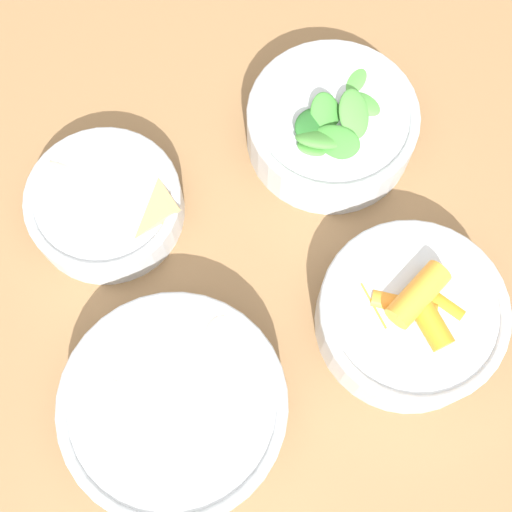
{
  "coord_description": "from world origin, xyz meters",
  "views": [
    {
      "loc": [
        0.0,
        0.15,
        1.36
      ],
      "look_at": [
        -0.07,
        -0.05,
        0.75
      ],
      "focal_mm": 50.0,
      "sensor_mm": 36.0,
      "label": 1
    }
  ],
  "objects_px": {
    "bowl_carrots": "(410,315)",
    "bowl_beans_hotdog": "(175,407)",
    "bowl_cookies": "(105,203)",
    "bowl_greens": "(332,124)"
  },
  "relations": [
    {
      "from": "bowl_carrots",
      "to": "bowl_cookies",
      "type": "bearing_deg",
      "value": -40.35
    },
    {
      "from": "bowl_carrots",
      "to": "bowl_beans_hotdog",
      "type": "relative_size",
      "value": 0.86
    },
    {
      "from": "bowl_carrots",
      "to": "bowl_beans_hotdog",
      "type": "xyz_separation_m",
      "value": [
        0.22,
        0.01,
        -0.0
      ]
    },
    {
      "from": "bowl_beans_hotdog",
      "to": "bowl_cookies",
      "type": "bearing_deg",
      "value": -87.66
    },
    {
      "from": "bowl_carrots",
      "to": "bowl_cookies",
      "type": "relative_size",
      "value": 1.13
    },
    {
      "from": "bowl_cookies",
      "to": "bowl_carrots",
      "type": "bearing_deg",
      "value": 139.65
    },
    {
      "from": "bowl_carrots",
      "to": "bowl_beans_hotdog",
      "type": "height_order",
      "value": "bowl_carrots"
    },
    {
      "from": "bowl_carrots",
      "to": "bowl_beans_hotdog",
      "type": "distance_m",
      "value": 0.22
    },
    {
      "from": "bowl_greens",
      "to": "bowl_beans_hotdog",
      "type": "distance_m",
      "value": 0.3
    },
    {
      "from": "bowl_carrots",
      "to": "bowl_greens",
      "type": "distance_m",
      "value": 0.2
    }
  ]
}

